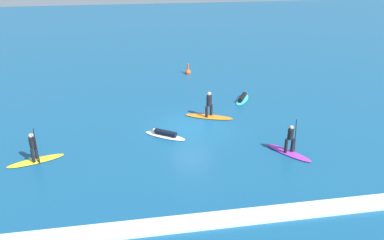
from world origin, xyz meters
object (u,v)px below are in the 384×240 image
Objects in this scene: surfer_on_teal_board at (242,98)px; surfer_on_purple_board at (289,147)px; marker_buoy at (188,72)px; surfer_on_white_board at (165,134)px; surfer_on_orange_board at (209,112)px; surfer_on_yellow_board at (35,155)px.

surfer_on_teal_board is 8.19m from surfer_on_purple_board.
surfer_on_purple_board reaches higher than surfer_on_teal_board.
surfer_on_white_board is at bearing -105.09° from marker_buoy.
surfer_on_orange_board is 6.43m from surfer_on_purple_board.
surfer_on_yellow_board reaches higher than marker_buoy.
surfer_on_teal_board is 14.98m from surfer_on_yellow_board.
surfer_on_yellow_board is (-7.05, -1.80, 0.25)m from surfer_on_white_board.
marker_buoy is (-3.25, 15.27, -0.23)m from surfer_on_purple_board.
surfer_on_purple_board is 13.64m from surfer_on_yellow_board.
surfer_on_yellow_board is at bearing -135.55° from surfer_on_orange_board.
marker_buoy is (3.27, 12.11, 0.02)m from surfer_on_white_board.
surfer_on_purple_board is (0.23, -8.18, 0.25)m from surfer_on_teal_board.
surfer_on_teal_board is 7.70m from marker_buoy.
surfer_on_purple_board is 0.90× the size of surfer_on_yellow_board.
surfer_on_white_board is 7.25m from surfer_on_purple_board.
marker_buoy is (0.10, 9.79, -0.25)m from surfer_on_orange_board.
marker_buoy is at bearing 53.17° from surfer_on_teal_board.
surfer_on_yellow_board is (-13.33, -6.82, 0.25)m from surfer_on_teal_board.
surfer_on_orange_board is at bearing 176.24° from surfer_on_purple_board.
surfer_on_teal_board is 0.93× the size of surfer_on_purple_board.
surfer_on_orange_board is 1.32× the size of surfer_on_teal_board.
surfer_on_white_board is 0.88× the size of surfer_on_yellow_board.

